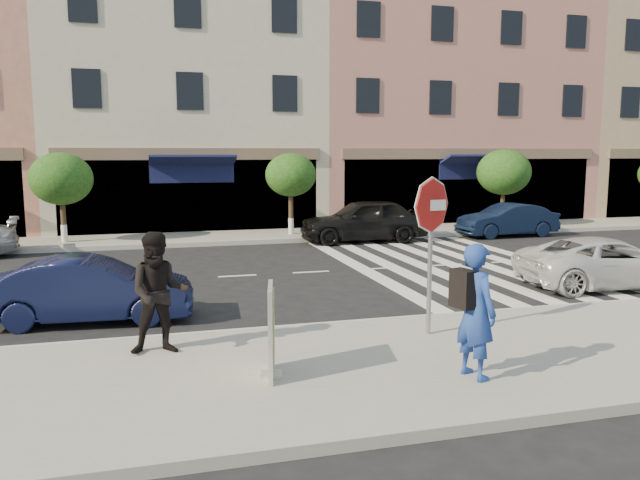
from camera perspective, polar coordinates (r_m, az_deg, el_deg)
The scene contains 17 objects.
ground at distance 12.64m, azimuth -5.03°, elevation -6.74°, with size 120.00×120.00×0.00m, color black.
sidewalk_near at distance 9.12m, azimuth -0.63°, elevation -12.12°, with size 60.00×4.50×0.15m, color gray.
sidewalk_far at distance 23.34m, azimuth -9.97°, elevation 0.18°, with size 60.00×3.00×0.15m, color gray.
building_centre at distance 29.16m, azimuth -12.42°, elevation 12.34°, with size 11.00×9.00×11.00m, color beige.
building_east_mid at distance 32.26m, azimuth 9.99°, elevation 13.76°, with size 13.00×9.00×13.00m, color #AC7166.
building_east_far at distance 39.19m, azimuth 27.05°, elevation 11.25°, with size 12.00×9.00×12.00m, color tan.
street_tree_wb at distance 23.01m, azimuth -22.59°, elevation 5.16°, with size 2.10×2.10×3.06m.
street_tree_c at distance 23.42m, azimuth -2.70°, elevation 5.92°, with size 1.90×1.90×3.04m.
street_tree_ea at distance 26.89m, azimuth 16.46°, elevation 5.95°, with size 2.20×2.20×3.19m.
stop_sign at distance 10.50m, azimuth 10.15°, elevation 1.70°, with size 0.94×0.15×2.67m.
photographer at distance 8.77m, azimuth 14.05°, elevation -6.31°, with size 0.68×0.45×1.86m, color navy.
walker at distance 9.83m, azimuth -14.50°, elevation -4.72°, with size 0.91×0.71×1.88m, color black.
poster_board at distance 8.66m, azimuth -4.48°, elevation -8.41°, with size 0.35×0.83×1.28m.
car_near_mid at distance 12.64m, azimuth -20.22°, elevation -4.31°, with size 1.32×3.78×1.25m, color black.
car_near_right at distance 16.46m, azimuth 24.85°, elevation -1.87°, with size 1.98×4.30×1.20m, color silver.
car_far_mid at distance 22.55m, azimuth 4.01°, elevation 1.82°, with size 1.85×4.61×1.57m, color black.
car_far_right at distance 24.98m, azimuth 16.75°, elevation 1.76°, with size 1.34×3.84×1.27m, color black.
Camera 1 is at (-2.19, -12.02, 3.22)m, focal length 35.00 mm.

